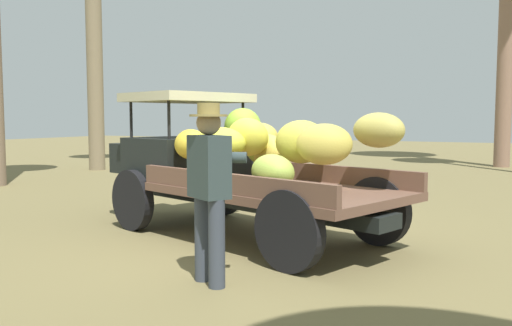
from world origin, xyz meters
name	(u,v)px	position (x,y,z in m)	size (l,w,h in m)	color
ground_plane	(246,242)	(0.00, 0.00, 0.00)	(60.00, 60.00, 0.00)	olive
truck	(231,162)	(0.40, -0.35, 0.94)	(4.66, 2.82, 1.85)	black
farmer	(210,182)	(-0.50, 1.61, 0.93)	(0.57, 0.54, 1.64)	#3A404D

